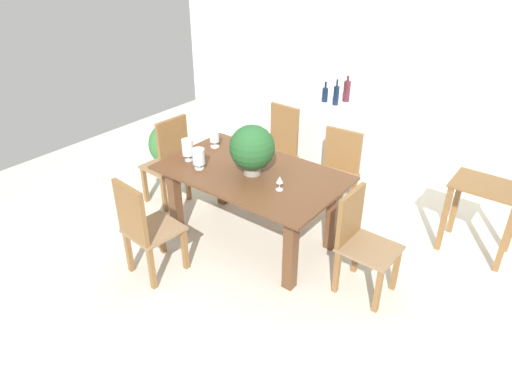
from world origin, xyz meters
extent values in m
plane|color=silver|center=(0.00, 0.00, 0.00)|extent=(7.04, 7.04, 0.00)
cube|color=silver|center=(0.00, 2.60, 1.30)|extent=(6.40, 0.10, 2.60)
cube|color=brown|center=(0.00, 0.07, 0.76)|extent=(1.72, 1.05, 0.03)
cube|color=brown|center=(-0.70, -0.29, 0.37)|extent=(0.10, 0.10, 0.74)
cube|color=brown|center=(0.70, -0.29, 0.37)|extent=(0.10, 0.10, 0.74)
cube|color=brown|center=(-0.70, 0.43, 0.37)|extent=(0.10, 0.10, 0.74)
cube|color=brown|center=(0.70, 0.43, 0.37)|extent=(0.10, 0.10, 0.74)
cube|color=brown|center=(-0.20, -0.67, 0.22)|extent=(0.05, 0.05, 0.43)
cube|color=brown|center=(-0.54, -0.64, 0.22)|extent=(0.05, 0.05, 0.43)
cube|color=brown|center=(-0.23, -1.03, 0.22)|extent=(0.05, 0.05, 0.43)
cube|color=brown|center=(-0.57, -1.00, 0.22)|extent=(0.05, 0.05, 0.43)
cube|color=#8F6F4C|center=(-0.39, -0.83, 0.44)|extent=(0.45, 0.47, 0.03)
cube|color=brown|center=(-0.40, -1.03, 0.71)|extent=(0.39, 0.07, 0.51)
cube|color=brown|center=(-0.56, 0.80, 0.22)|extent=(0.05, 0.05, 0.43)
cube|color=brown|center=(-0.22, 0.79, 0.22)|extent=(0.05, 0.05, 0.43)
cube|color=brown|center=(-0.55, 1.16, 0.22)|extent=(0.05, 0.05, 0.43)
cube|color=brown|center=(-0.22, 1.15, 0.22)|extent=(0.05, 0.05, 0.43)
cube|color=#8F6F4C|center=(-0.39, 0.97, 0.44)|extent=(0.42, 0.44, 0.03)
cube|color=brown|center=(-0.38, 1.17, 0.74)|extent=(0.38, 0.05, 0.57)
cube|color=brown|center=(-1.40, 0.25, 0.22)|extent=(0.05, 0.05, 0.43)
cube|color=brown|center=(-1.42, -0.10, 0.22)|extent=(0.05, 0.05, 0.43)
cube|color=brown|center=(-1.06, 0.24, 0.22)|extent=(0.05, 0.05, 0.43)
cube|color=brown|center=(-1.08, -0.11, 0.22)|extent=(0.05, 0.05, 0.43)
cube|color=#8F6F4C|center=(-1.24, 0.07, 0.44)|extent=(0.43, 0.44, 0.03)
cube|color=brown|center=(-1.06, 0.06, 0.75)|extent=(0.06, 0.39, 0.59)
cube|color=brown|center=(0.22, 0.77, 0.22)|extent=(0.05, 0.05, 0.43)
cube|color=brown|center=(0.59, 0.79, 0.22)|extent=(0.05, 0.05, 0.43)
cube|color=brown|center=(0.19, 1.15, 0.22)|extent=(0.05, 0.05, 0.43)
cube|color=brown|center=(0.56, 1.18, 0.22)|extent=(0.05, 0.05, 0.43)
cube|color=#8F6F4C|center=(0.39, 0.97, 0.44)|extent=(0.48, 0.49, 0.03)
cube|color=brown|center=(0.37, 1.18, 0.69)|extent=(0.41, 0.07, 0.46)
cube|color=brown|center=(1.43, -0.11, 0.22)|extent=(0.04, 0.04, 0.43)
cube|color=brown|center=(1.43, 0.24, 0.22)|extent=(0.04, 0.04, 0.43)
cube|color=brown|center=(1.05, -0.10, 0.22)|extent=(0.04, 0.04, 0.43)
cube|color=brown|center=(1.06, 0.24, 0.22)|extent=(0.04, 0.04, 0.43)
cube|color=#8F6F4C|center=(1.24, 0.07, 0.44)|extent=(0.46, 0.43, 0.03)
cube|color=brown|center=(1.03, 0.07, 0.69)|extent=(0.05, 0.38, 0.46)
cylinder|color=gray|center=(0.03, 0.04, 0.82)|extent=(0.16, 0.16, 0.11)
sphere|color=#235628|center=(0.03, 0.04, 1.03)|extent=(0.42, 0.42, 0.42)
sphere|color=#DB9EB2|center=(0.00, 0.21, 1.05)|extent=(0.05, 0.05, 0.05)
sphere|color=#DB9EB2|center=(0.11, 0.15, 1.01)|extent=(0.06, 0.06, 0.06)
sphere|color=#DB9EB2|center=(0.04, -0.11, 1.07)|extent=(0.06, 0.06, 0.06)
sphere|color=#DB9EB2|center=(0.06, 0.18, 0.99)|extent=(0.05, 0.05, 0.05)
sphere|color=#DB9EB2|center=(-0.03, 0.22, 1.06)|extent=(0.04, 0.04, 0.04)
cylinder|color=silver|center=(-0.65, 0.27, 0.78)|extent=(0.09, 0.09, 0.01)
cylinder|color=silver|center=(-0.65, 0.27, 0.81)|extent=(0.02, 0.02, 0.05)
cylinder|color=silver|center=(-0.65, 0.27, 0.89)|extent=(0.10, 0.10, 0.11)
cylinder|color=silver|center=(-0.43, -0.18, 0.78)|extent=(0.09, 0.09, 0.01)
cylinder|color=silver|center=(-0.43, -0.18, 0.80)|extent=(0.03, 0.03, 0.04)
cylinder|color=silver|center=(-0.43, -0.18, 0.90)|extent=(0.12, 0.12, 0.15)
cylinder|color=silver|center=(-0.64, -0.12, 0.78)|extent=(0.08, 0.08, 0.01)
cylinder|color=silver|center=(-0.64, -0.12, 0.81)|extent=(0.03, 0.03, 0.05)
cylinder|color=silver|center=(-0.64, -0.12, 0.91)|extent=(0.11, 0.11, 0.16)
cylinder|color=silver|center=(0.40, -0.05, 0.77)|extent=(0.06, 0.06, 0.00)
cylinder|color=silver|center=(0.40, -0.05, 0.81)|extent=(0.01, 0.01, 0.07)
cone|color=silver|center=(0.40, -0.05, 0.87)|extent=(0.06, 0.06, 0.06)
cube|color=silver|center=(0.29, 1.85, 0.49)|extent=(1.47, 0.66, 0.98)
cylinder|color=#0F1E38|center=(-0.17, 1.68, 1.06)|extent=(0.07, 0.07, 0.16)
cylinder|color=#0F1E38|center=(-0.17, 1.68, 1.18)|extent=(0.02, 0.02, 0.08)
cylinder|color=#511E28|center=(0.03, 1.84, 1.10)|extent=(0.08, 0.08, 0.24)
cylinder|color=#511E28|center=(0.03, 1.84, 1.25)|extent=(0.03, 0.03, 0.06)
cylinder|color=#0F1E38|center=(-0.01, 1.66, 1.09)|extent=(0.06, 0.06, 0.22)
cylinder|color=#0F1E38|center=(-0.01, 1.66, 1.24)|extent=(0.02, 0.02, 0.08)
cube|color=brown|center=(1.82, 1.24, 0.72)|extent=(0.62, 0.46, 0.02)
cube|color=brown|center=(1.55, 1.05, 0.35)|extent=(0.05, 0.05, 0.70)
cube|color=brown|center=(2.09, 1.05, 0.35)|extent=(0.05, 0.05, 0.70)
cube|color=brown|center=(1.55, 1.43, 0.35)|extent=(0.05, 0.05, 0.70)
cylinder|color=#9E9384|center=(-1.78, 0.62, 0.08)|extent=(0.20, 0.20, 0.16)
ellipsoid|color=#387538|center=(-1.78, 0.62, 0.36)|extent=(0.51, 0.51, 0.56)
camera|label=1|loc=(2.34, -2.90, 2.75)|focal=31.89mm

